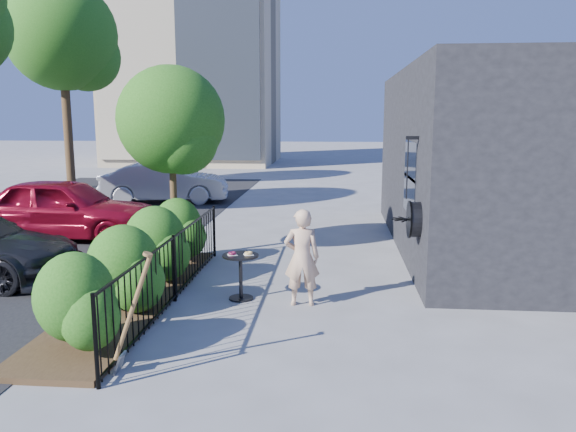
# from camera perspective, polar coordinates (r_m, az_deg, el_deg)

# --- Properties ---
(ground) EXTENTS (120.00, 120.00, 0.00)m
(ground) POSITION_cam_1_polar(r_m,az_deg,el_deg) (9.11, -2.16, -8.90)
(ground) COLOR gray
(ground) RESTS_ON ground
(shop_building) EXTENTS (6.22, 9.00, 4.00)m
(shop_building) POSITION_cam_1_polar(r_m,az_deg,el_deg) (13.81, 23.67, 5.22)
(shop_building) COLOR black
(shop_building) RESTS_ON ground
(fence) EXTENTS (0.05, 6.05, 1.10)m
(fence) POSITION_cam_1_polar(r_m,az_deg,el_deg) (9.25, -11.48, -5.18)
(fence) COLOR black
(fence) RESTS_ON ground
(planting_bed) EXTENTS (1.30, 6.00, 0.08)m
(planting_bed) POSITION_cam_1_polar(r_m,az_deg,el_deg) (9.61, -15.42, -8.00)
(planting_bed) COLOR #382616
(planting_bed) RESTS_ON ground
(shrubs) EXTENTS (1.10, 5.60, 1.24)m
(shrubs) POSITION_cam_1_polar(r_m,az_deg,el_deg) (9.49, -14.83, -4.06)
(shrubs) COLOR #1E5513
(shrubs) RESTS_ON ground
(patio_tree) EXTENTS (2.20, 2.20, 3.94)m
(patio_tree) POSITION_cam_1_polar(r_m,az_deg,el_deg) (11.79, -11.54, 8.90)
(patio_tree) COLOR #3F2B19
(patio_tree) RESTS_ON ground
(street_tree_far) EXTENTS (4.40, 4.40, 8.28)m
(street_tree_far) POSITION_cam_1_polar(r_m,az_deg,el_deg) (25.24, -21.89, 16.07)
(street_tree_far) COLOR #3F2B19
(street_tree_far) RESTS_ON ground
(cafe_table) EXTENTS (0.60, 0.60, 0.80)m
(cafe_table) POSITION_cam_1_polar(r_m,az_deg,el_deg) (9.22, -4.83, -5.34)
(cafe_table) COLOR black
(cafe_table) RESTS_ON ground
(woman) EXTENTS (0.60, 0.42, 1.55)m
(woman) POSITION_cam_1_polar(r_m,az_deg,el_deg) (8.85, 1.42, -4.23)
(woman) COLOR #D1A887
(woman) RESTS_ON ground
(shovel) EXTENTS (0.52, 0.19, 1.50)m
(shovel) POSITION_cam_1_polar(r_m,az_deg,el_deg) (6.80, -15.75, -10.12)
(shovel) COLOR brown
(shovel) RESTS_ON ground
(car_red) EXTENTS (4.48, 1.89, 1.51)m
(car_red) POSITION_cam_1_polar(r_m,az_deg,el_deg) (14.77, -21.71, 0.75)
(car_red) COLOR maroon
(car_red) RESTS_ON ground
(car_silver) EXTENTS (4.51, 2.15, 1.43)m
(car_silver) POSITION_cam_1_polar(r_m,az_deg,el_deg) (20.03, -12.39, 3.37)
(car_silver) COLOR #A1A1A6
(car_silver) RESTS_ON ground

